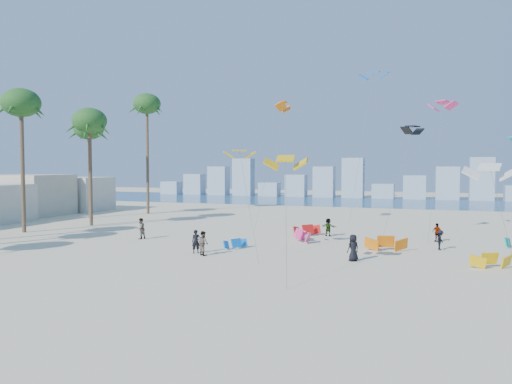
% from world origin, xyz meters
% --- Properties ---
extents(ground, '(220.00, 220.00, 0.00)m').
position_xyz_m(ground, '(0.00, 0.00, 0.00)').
color(ground, beige).
rests_on(ground, ground).
extents(ocean, '(220.00, 220.00, 0.00)m').
position_xyz_m(ocean, '(0.00, 72.00, 0.01)').
color(ocean, navy).
rests_on(ocean, ground).
extents(kitesurfer_near, '(0.78, 0.73, 1.80)m').
position_xyz_m(kitesurfer_near, '(-0.10, 11.01, 0.90)').
color(kitesurfer_near, black).
rests_on(kitesurfer_near, ground).
extents(kitesurfer_mid, '(1.12, 1.06, 1.82)m').
position_xyz_m(kitesurfer_mid, '(0.79, 10.41, 0.91)').
color(kitesurfer_mid, gray).
rests_on(kitesurfer_mid, ground).
extents(kitesurfers_far, '(36.71, 12.70, 1.91)m').
position_xyz_m(kitesurfers_far, '(9.34, 18.42, 0.88)').
color(kitesurfers_far, black).
rests_on(kitesurfers_far, ground).
extents(grounded_kites, '(24.15, 12.77, 1.06)m').
position_xyz_m(grounded_kites, '(11.87, 18.40, 0.48)').
color(grounded_kites, blue).
rests_on(grounded_kites, ground).
extents(flying_kites, '(30.77, 36.01, 18.63)m').
position_xyz_m(flying_kites, '(15.50, 25.37, 12.34)').
color(flying_kites, '#DEAA0B').
rests_on(flying_kites, ground).
extents(palm_row, '(9.43, 44.80, 16.74)m').
position_xyz_m(palm_row, '(-21.68, 16.21, 11.46)').
color(palm_row, brown).
rests_on(palm_row, ground).
extents(distant_skyline, '(85.00, 3.00, 8.40)m').
position_xyz_m(distant_skyline, '(-1.19, 82.00, 3.09)').
color(distant_skyline, '#9EADBF').
rests_on(distant_skyline, ground).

